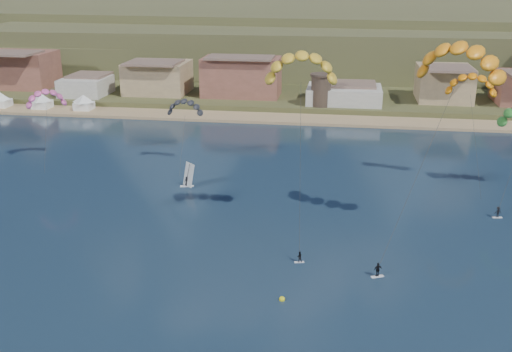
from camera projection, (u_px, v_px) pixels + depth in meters
The scene contains 13 objects.
beach at pixel (299, 119), 154.32m from camera, with size 2200.00×12.00×0.90m.
land at pixel (338, 9), 578.69m from camera, with size 2200.00×900.00×4.00m.
foothills at pixel (373, 34), 266.47m from camera, with size 940.00×210.00×18.00m.
town at pixel (165, 74), 172.37m from camera, with size 400.00×24.00×12.00m.
watchtower at pixel (321, 90), 159.09m from camera, with size 5.82×5.82×8.60m.
beach_tents at pixel (20, 96), 163.93m from camera, with size 43.40×6.40×5.00m.
kitesurfer_yellow at pixel (301, 63), 80.19m from camera, with size 10.66×12.25×27.41m.
kitesurfer_orange at pixel (461, 55), 78.46m from camera, with size 16.93×18.90×30.69m.
distant_kite_pink at pixel (46, 95), 116.68m from camera, with size 8.34×7.45×16.39m.
distant_kite_dark at pixel (185, 104), 115.61m from camera, with size 7.36×5.45×14.91m.
distant_kite_orange at pixel (472, 81), 102.07m from camera, with size 9.33×6.54×21.47m.
windsurfer at pixel (188, 179), 106.72m from camera, with size 2.50×2.75×4.30m.
buoy at pixel (282, 299), 70.46m from camera, with size 0.71×0.71×0.71m.
Camera 1 is at (11.55, -44.61, 36.78)m, focal length 42.30 mm.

